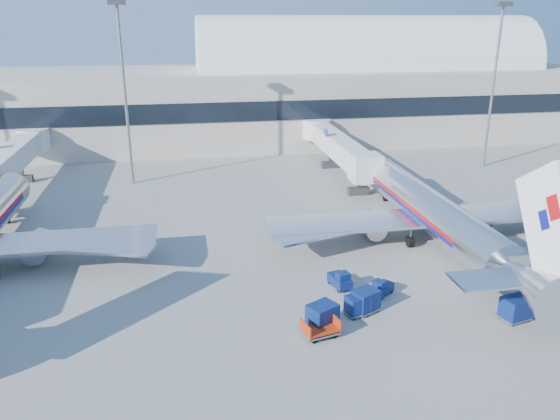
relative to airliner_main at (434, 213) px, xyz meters
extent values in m
plane|color=gray|center=(-10.00, -4.51, -2.93)|extent=(260.00, 260.00, 0.00)
cube|color=#B2AA9E|center=(-35.00, 51.49, 3.07)|extent=(170.00, 28.00, 12.00)
cube|color=black|center=(-35.00, 37.54, 4.07)|extent=(170.00, 0.40, 3.00)
cylinder|color=white|center=(10.00, 51.49, 9.07)|extent=(60.00, 18.00, 18.00)
cylinder|color=silver|center=(0.00, 1.49, -0.03)|extent=(3.80, 28.00, 3.80)
sphere|color=silver|center=(0.00, 15.49, -0.03)|extent=(3.72, 3.72, 3.72)
cone|color=silver|center=(0.00, -15.51, 0.37)|extent=(3.80, 6.00, 3.80)
cube|color=#AE0D0F|center=(0.00, 2.49, 0.22)|extent=(3.85, 20.16, 0.32)
cube|color=navy|center=(0.00, 2.49, -0.15)|extent=(3.85, 20.16, 0.32)
cube|color=white|center=(0.00, -16.01, 4.77)|extent=(0.35, 7.79, 8.74)
cube|color=silver|center=(0.00, -15.01, 0.57)|extent=(11.00, 3.00, 0.18)
cube|color=silver|center=(0.00, 0.49, -0.63)|extent=(32.00, 5.00, 0.28)
cylinder|color=#B7B7BC|center=(-5.50, 1.99, -1.58)|extent=(2.10, 3.80, 2.10)
cylinder|color=#B7B7BC|center=(5.50, 1.99, -1.58)|extent=(2.10, 3.80, 2.10)
cylinder|color=black|center=(0.00, 12.49, -2.48)|extent=(0.40, 0.90, 0.90)
sphere|color=silver|center=(-42.00, 15.49, -0.03)|extent=(3.72, 3.72, 3.72)
cylinder|color=#B7B7BC|center=(-36.50, 1.99, -1.58)|extent=(2.10, 3.80, 2.10)
cylinder|color=black|center=(-42.00, 12.49, -2.48)|extent=(0.40, 0.90, 0.90)
cube|color=silver|center=(-2.40, 25.49, 1.07)|extent=(2.70, 24.00, 2.70)
cube|color=silver|center=(-2.40, 13.29, 1.07)|extent=(3.40, 3.20, 3.20)
cylinder|color=silver|center=(-2.40, 36.99, 1.07)|extent=(4.40, 4.40, 3.00)
cube|color=#2D2D30|center=(-2.40, 15.49, -1.13)|extent=(0.50, 0.50, 3.00)
cube|color=#2D2D30|center=(-2.40, 15.49, -2.48)|extent=(2.60, 1.00, 0.90)
cube|color=#2D2D30|center=(-2.40, 28.49, -1.13)|extent=(0.50, 0.50, 3.00)
cube|color=#2D2D30|center=(-2.40, 28.49, -2.48)|extent=(2.60, 1.00, 0.90)
cube|color=#1B2396|center=(-4.00, 25.49, 2.87)|extent=(0.12, 1.40, 0.90)
cube|color=silver|center=(-44.40, 25.49, 1.07)|extent=(2.70, 24.00, 2.70)
cylinder|color=silver|center=(-44.40, 36.99, 1.07)|extent=(4.40, 4.40, 3.00)
cube|color=#2D2D30|center=(-44.40, 28.49, -1.13)|extent=(0.50, 0.50, 3.00)
cube|color=#2D2D30|center=(-44.40, 28.49, -2.48)|extent=(2.60, 1.00, 0.90)
cylinder|color=slate|center=(-30.00, 25.49, 8.07)|extent=(0.36, 0.36, 22.00)
cube|color=#2D2D30|center=(-30.00, 25.49, 19.37)|extent=(2.00, 1.20, 0.60)
cylinder|color=slate|center=(20.00, 25.49, 8.07)|extent=(0.36, 0.36, 22.00)
cube|color=#2D2D30|center=(20.00, 25.49, 19.37)|extent=(2.00, 1.20, 0.60)
cube|color=#9E9E96|center=(8.00, -2.51, -2.48)|extent=(3.00, 0.55, 0.90)
cube|color=#9E9E96|center=(11.30, -2.51, -2.48)|extent=(3.00, 0.55, 0.90)
cube|color=#0A1B4F|center=(-8.56, -9.56, -2.43)|extent=(2.27, 2.09, 0.68)
cube|color=#0A1B4F|center=(-8.92, -9.83, -1.89)|extent=(1.20, 1.21, 0.63)
cylinder|color=black|center=(-8.24, -8.79, -2.67)|extent=(0.52, 0.47, 0.51)
cube|color=#0A1B4F|center=(3.96, -7.72, -2.33)|extent=(2.73, 2.59, 0.82)
cube|color=#0A1B4F|center=(3.55, -7.36, -1.67)|extent=(1.46, 1.47, 0.77)
cylinder|color=black|center=(4.95, -7.91, -2.62)|extent=(0.62, 0.58, 0.61)
cube|color=#0A1B4F|center=(-11.45, -7.71, -2.38)|extent=(1.60, 2.48, 0.75)
cube|color=#0A1B4F|center=(-11.34, -8.20, -1.78)|extent=(1.16, 1.09, 0.70)
cylinder|color=black|center=(-12.06, -7.03, -2.65)|extent=(0.33, 0.59, 0.56)
cube|color=#0A1B4F|center=(-10.70, -11.84, -1.94)|extent=(2.32, 2.13, 1.50)
cube|color=slate|center=(-10.70, -11.84, -2.70)|extent=(2.43, 2.23, 0.10)
cylinder|color=black|center=(-10.31, -11.01, -2.72)|extent=(0.44, 0.33, 0.41)
cube|color=#0A1B4F|center=(-11.40, -12.16, -2.08)|extent=(1.87, 1.61, 1.29)
cube|color=slate|center=(-11.40, -12.16, -2.73)|extent=(1.96, 1.68, 0.09)
cylinder|color=black|center=(-10.92, -11.53, -2.75)|extent=(0.38, 0.23, 0.36)
cube|color=#0A1B4F|center=(-14.36, -13.45, -1.90)|extent=(2.43, 2.25, 1.57)
cube|color=slate|center=(-14.36, -13.45, -2.69)|extent=(2.55, 2.35, 0.11)
cylinder|color=black|center=(-13.98, -12.56, -2.71)|extent=(0.46, 0.36, 0.43)
cube|color=#0A1B4F|center=(-0.52, -14.87, -1.93)|extent=(2.18, 1.88, 1.52)
cube|color=slate|center=(-0.52, -14.87, -2.70)|extent=(2.30, 1.96, 0.10)
cylinder|color=black|center=(0.04, -14.14, -2.72)|extent=(0.45, 0.26, 0.42)
cube|color=#0A1B4F|center=(4.68, -12.13, -2.04)|extent=(1.84, 1.52, 1.35)
cube|color=slate|center=(4.68, -12.13, -2.72)|extent=(1.94, 1.58, 0.09)
cylinder|color=black|center=(5.40, -11.71, -2.74)|extent=(0.39, 0.20, 0.37)
cube|color=slate|center=(-14.76, -14.48, -2.55)|extent=(2.69, 2.13, 0.13)
cube|color=#9B2A0E|center=(-14.76, -14.48, -2.33)|extent=(2.71, 2.18, 0.09)
cylinder|color=black|center=(-14.16, -13.72, -2.71)|extent=(0.46, 0.27, 0.43)
camera|label=1|loc=(-23.17, -45.71, 17.58)|focal=35.00mm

